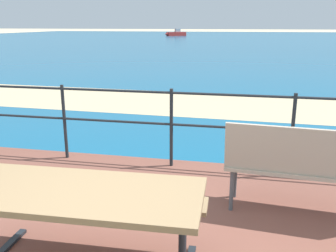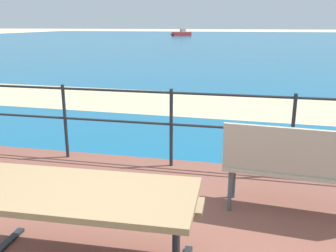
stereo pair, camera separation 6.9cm
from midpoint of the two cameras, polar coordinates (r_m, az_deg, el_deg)
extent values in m
cube|color=#145B84|center=(42.07, 10.71, 12.86)|extent=(90.00, 90.00, 0.01)
cube|color=tan|center=(8.80, 5.53, 3.42)|extent=(54.06, 4.54, 0.01)
cube|color=#8C704C|center=(2.45, -16.65, -9.73)|extent=(1.78, 0.72, 0.04)
cube|color=#8C704C|center=(3.03, -11.67, -10.86)|extent=(1.76, 0.32, 0.04)
cube|color=tan|center=(3.76, 19.33, -6.42)|extent=(1.44, 0.52, 0.04)
cube|color=tan|center=(3.51, 19.80, -3.78)|extent=(1.41, 0.19, 0.45)
cylinder|color=#4C5156|center=(3.99, 9.88, -7.89)|extent=(0.04, 0.04, 0.44)
cylinder|color=#4C5156|center=(3.72, 9.31, -9.68)|extent=(0.04, 0.04, 0.44)
cylinder|color=#1E2328|center=(5.18, -16.11, 0.59)|extent=(0.04, 0.04, 1.02)
cylinder|color=#1E2328|center=(4.69, 0.10, -0.34)|extent=(0.04, 0.04, 1.02)
cylinder|color=#1E2328|center=(4.63, 18.28, -1.34)|extent=(0.04, 0.04, 1.02)
cylinder|color=#1E2328|center=(4.58, 0.10, 5.18)|extent=(5.90, 0.03, 0.03)
cylinder|color=#1E2328|center=(4.67, 0.10, 0.26)|extent=(5.90, 0.03, 0.03)
cube|color=red|center=(57.67, 1.26, 14.09)|extent=(2.91, 2.53, 0.56)
cube|color=#A5A8AD|center=(57.76, 1.47, 14.62)|extent=(0.93, 0.89, 0.52)
cone|color=red|center=(56.93, -0.32, 14.07)|extent=(0.70, 0.70, 0.50)
camera|label=1|loc=(0.03, -90.41, -0.12)|focal=39.30mm
camera|label=2|loc=(0.03, 89.59, 0.12)|focal=39.30mm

